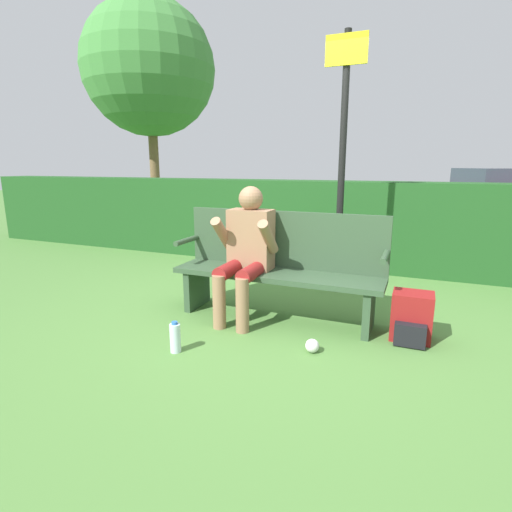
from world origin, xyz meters
TOP-DOWN VIEW (x-y plane):
  - ground_plane at (0.00, 0.00)m, footprint 40.00×40.00m
  - hedge_back at (0.00, 2.14)m, footprint 12.00×0.54m
  - park_bench at (0.00, 0.07)m, footprint 1.85×0.43m
  - person_seated at (-0.26, -0.06)m, footprint 0.52×0.60m
  - backpack at (1.13, -0.02)m, footprint 0.30×0.32m
  - water_bottle at (-0.46, -0.91)m, footprint 0.08×0.08m
  - signpost at (0.35, 0.98)m, footprint 0.40×0.09m
  - parked_car at (3.00, 10.18)m, footprint 3.21×4.54m
  - tree at (-4.96, 5.07)m, footprint 3.04×3.04m
  - litter_crumple at (0.48, -0.53)m, footprint 0.10×0.10m

SIDE VIEW (x-z plane):
  - ground_plane at x=0.00m, z-range 0.00..0.00m
  - litter_crumple at x=0.48m, z-range 0.00..0.10m
  - water_bottle at x=-0.46m, z-range -0.01..0.23m
  - backpack at x=1.13m, z-range -0.01..0.37m
  - park_bench at x=0.00m, z-range 0.00..0.94m
  - hedge_back at x=0.00m, z-range 0.00..1.14m
  - parked_car at x=3.00m, z-range -0.02..1.23m
  - person_seated at x=-0.26m, z-range 0.06..1.22m
  - signpost at x=0.35m, z-range 0.19..2.80m
  - tree at x=-4.96m, z-range 0.99..6.03m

